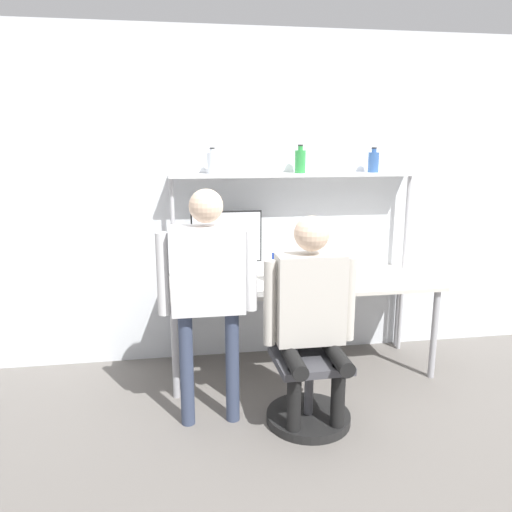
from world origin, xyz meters
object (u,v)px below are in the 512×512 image
object	(u,v)px
cell_phone	(321,285)
person_standing	(208,279)
monitor	(227,241)
bottle_clear	(212,163)
bottle_blue	(373,162)
office_chair	(307,380)
laptop	(290,275)
person_seated	(311,305)
bottle_green	(300,161)

from	to	relation	value
cell_phone	person_standing	world-z (taller)	person_standing
monitor	cell_phone	world-z (taller)	monitor
monitor	person_standing	world-z (taller)	person_standing
bottle_clear	bottle_blue	size ratio (longest dim) A/B	1.01
office_chair	bottle_blue	size ratio (longest dim) A/B	4.54
monitor	person_standing	size ratio (longest dim) A/B	0.36
bottle_blue	cell_phone	bearing A→B (deg)	-142.65
bottle_clear	cell_phone	bearing A→B (deg)	-27.50
person_standing	bottle_blue	bearing A→B (deg)	33.16
monitor	laptop	xyz separation A→B (m)	(0.46, -0.28, -0.23)
laptop	person_standing	distance (m)	0.91
laptop	person_seated	xyz separation A→B (m)	(-0.02, -0.71, -0.00)
cell_phone	bottle_green	size ratio (longest dim) A/B	0.66
cell_phone	person_seated	bearing A→B (deg)	-111.81
laptop	bottle_clear	distance (m)	1.06
person_standing	bottle_green	xyz separation A→B (m)	(0.82, 0.94, 0.69)
monitor	bottle_green	size ratio (longest dim) A/B	2.50
laptop	bottle_clear	bearing A→B (deg)	148.92
monitor	office_chair	xyz separation A→B (m)	(0.43, -0.95, -0.77)
person_standing	bottle_clear	size ratio (longest dim) A/B	7.61
person_seated	person_standing	bearing A→B (deg)	170.70
person_seated	laptop	bearing A→B (deg)	87.99
office_chair	person_standing	distance (m)	0.96
laptop	bottle_green	size ratio (longest dim) A/B	1.32
person_standing	bottle_blue	xyz separation A→B (m)	(1.43, 0.94, 0.68)
monitor	bottle_clear	world-z (taller)	bottle_clear
monitor	bottle_green	world-z (taller)	bottle_green
monitor	cell_phone	distance (m)	0.83
monitor	person_seated	xyz separation A→B (m)	(0.43, -0.99, -0.23)
monitor	office_chair	size ratio (longest dim) A/B	0.61
office_chair	bottle_clear	distance (m)	1.79
office_chair	bottle_blue	xyz separation A→B (m)	(0.79, 1.00, 1.38)
monitor	bottle_clear	bearing A→B (deg)	151.79
monitor	person_standing	xyz separation A→B (m)	(-0.21, -0.88, -0.06)
cell_phone	person_seated	world-z (taller)	person_seated
laptop	monitor	bearing A→B (deg)	148.33
monitor	laptop	world-z (taller)	monitor
bottle_clear	person_seated	bearing A→B (deg)	-62.96
laptop	bottle_clear	world-z (taller)	bottle_clear
cell_phone	person_seated	size ratio (longest dim) A/B	0.11
office_chair	bottle_blue	world-z (taller)	bottle_blue
bottle_blue	bottle_green	bearing A→B (deg)	180.00
bottle_blue	laptop	bearing A→B (deg)	-156.30
laptop	person_seated	size ratio (longest dim) A/B	0.22
laptop	person_standing	xyz separation A→B (m)	(-0.67, -0.60, 0.17)
office_chair	bottle_clear	bearing A→B (deg)	118.00
person_seated	bottle_blue	world-z (taller)	bottle_blue
monitor	bottle_green	xyz separation A→B (m)	(0.61, 0.05, 0.63)
office_chair	laptop	bearing A→B (deg)	87.73
bottle_green	laptop	bearing A→B (deg)	-113.61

